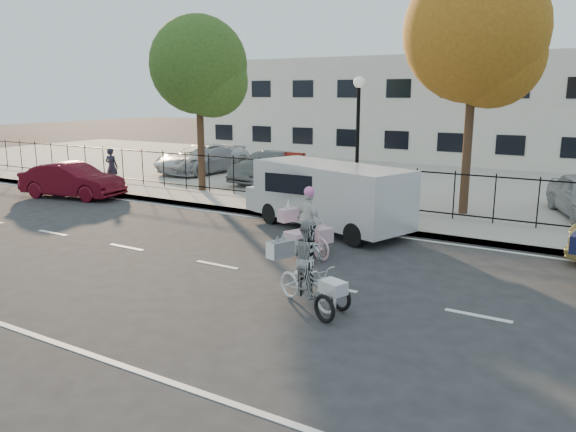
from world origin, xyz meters
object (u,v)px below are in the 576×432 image
Objects in this scene: unicorn_bike at (308,231)px; white_van at (327,194)px; lot_car_b at (202,158)px; lot_car_c at (268,167)px; zebra_trike at (308,273)px; pedestrian at (112,167)px; red_sedan at (72,180)px; lamppost at (358,120)px; lot_car_a at (207,160)px.

unicorn_bike is 2.96m from white_van.
unicorn_bike is 0.36× the size of lot_car_b.
lot_car_b reaches higher than lot_car_c.
zebra_trike is at bearing -47.75° from white_van.
pedestrian is (-11.09, 1.81, -0.14)m from white_van.
red_sedan is at bearing 88.75° from zebra_trike.
lamppost is at bearing 110.90° from white_van.
lot_car_c is at bearing -48.93° from red_sedan.
zebra_trike is (2.58, -7.95, -2.47)m from lamppost.
lamppost is at bearing -27.33° from lot_car_c.
unicorn_bike is 12.84m from pedestrian.
red_sedan is (-11.68, 2.33, 0.02)m from unicorn_bike.
red_sedan is at bearing 100.31° from unicorn_bike.
zebra_trike reaches higher than red_sedan.
zebra_trike reaches higher than lot_car_c.
white_van is 12.01m from lot_car_a.
zebra_trike reaches higher than lot_car_a.
white_van is 10.80m from red_sedan.
unicorn_bike reaches higher than lot_car_b.
red_sedan is 7.34m from lot_car_b.
lot_car_b reaches higher than lot_car_a.
lot_car_a is at bearing 172.51° from lot_car_c.
lot_car_b is at bearing 171.51° from lot_car_c.
lot_car_b is at bearing 71.12° from unicorn_bike.
lot_car_b is at bearing 162.07° from lot_car_a.
lot_car_c reaches higher than red_sedan.
lot_car_c is at bearing 59.67° from unicorn_bike.
zebra_trike is 1.09× the size of unicorn_bike.
lamppost is 5.74m from unicorn_bike.
zebra_trike reaches higher than lot_car_b.
lamppost is 2.42× the size of unicorn_bike.
pedestrian is (-0.31, 2.26, 0.26)m from red_sedan.
lamppost is at bearing -13.36° from lot_car_b.
pedestrian is 5.02m from lot_car_a.
zebra_trike is at bearing -72.03° from lamppost.
red_sedan is at bearing -92.88° from lot_car_a.
pedestrian reaches higher than lot_car_b.
lot_car_a is 1.06× the size of lot_car_c.
zebra_trike is at bearing -41.16° from lot_car_a.
unicorn_bike is at bearing -53.51° from white_van.
zebra_trike is 17.98m from lot_car_b.
pedestrian is at bearing -99.32° from lot_car_a.
pedestrian is 6.61m from lot_car_c.
lot_car_c is at bearing -2.21° from lot_car_b.
zebra_trike is at bearing -33.60° from lot_car_b.
lot_car_a is (-12.45, 12.35, 0.12)m from zebra_trike.
white_van is at bearing 43.87° from zebra_trike.
lot_car_c is (-6.76, 8.63, 0.16)m from unicorn_bike.
lot_car_b is 4.67m from lot_car_c.
red_sedan is 1.01× the size of lot_car_c.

